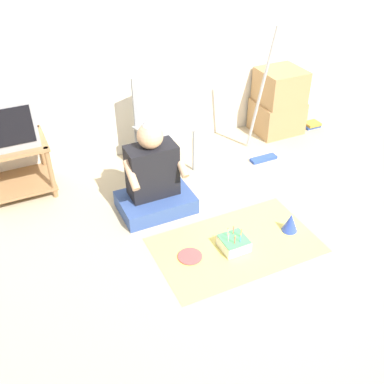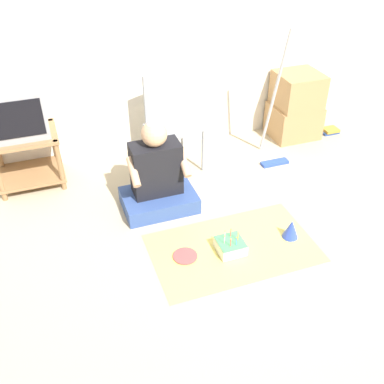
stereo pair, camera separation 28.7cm
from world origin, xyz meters
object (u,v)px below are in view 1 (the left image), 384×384
dust_mop (262,120)px  party_hat_blue (290,222)px  folding_chair (158,117)px  birthday_cake (234,243)px  paper_plate (190,256)px  tv (4,120)px  book_pile (312,125)px  cardboard_box_stack (279,102)px  person_seated (154,180)px

dust_mop → party_hat_blue: dust_mop is taller
folding_chair → birthday_cake: 1.46m
paper_plate → folding_chair: bearing=77.3°
folding_chair → birthday_cake: (0.05, -1.38, -0.47)m
tv → folding_chair: bearing=-6.2°
book_pile → party_hat_blue: 1.93m
dust_mop → paper_plate: size_ratio=7.16×
book_pile → party_hat_blue: size_ratio=1.18×
cardboard_box_stack → birthday_cake: bearing=-133.0°
birthday_cake → party_hat_blue: size_ratio=1.26×
tv → person_seated: (1.01, -0.77, -0.43)m
book_pile → cardboard_box_stack: bearing=166.0°
dust_mop → person_seated: 1.34m
book_pile → birthday_cake: birthday_cake is taller
person_seated → paper_plate: size_ratio=4.68×
tv → party_hat_blue: size_ratio=2.92×
tv → birthday_cake: bearing=-48.2°
cardboard_box_stack → dust_mop: dust_mop is taller
book_pile → paper_plate: 2.56m
tv → cardboard_box_stack: (2.76, -0.02, -0.37)m
party_hat_blue → paper_plate: party_hat_blue is taller
person_seated → party_hat_blue: 1.18m
person_seated → tv: bearing=142.7°
folding_chair → birthday_cake: folding_chair is taller
party_hat_blue → tv: bearing=140.8°
dust_mop → person_seated: bearing=-164.6°
person_seated → birthday_cake: person_seated is taller
cardboard_box_stack → book_pile: 0.54m
cardboard_box_stack → tv: bearing=179.6°
tv → paper_plate: size_ratio=2.52×
folding_chair → person_seated: size_ratio=1.05×
person_seated → dust_mop: bearing=15.4°
cardboard_box_stack → dust_mop: bearing=-140.1°
person_seated → cardboard_box_stack: bearing=23.1°
tv → birthday_cake: tv is taller
paper_plate → party_hat_blue: bearing=-4.3°
person_seated → paper_plate: person_seated is taller
cardboard_box_stack → book_pile: size_ratio=3.73×
tv → book_pile: 3.27m
person_seated → book_pile: bearing=16.4°
book_pile → birthday_cake: size_ratio=0.94×
folding_chair → party_hat_blue: folding_chair is taller
folding_chair → birthday_cake: bearing=-87.9°
cardboard_box_stack → folding_chair: bearing=-175.1°
cardboard_box_stack → person_seated: bearing=-156.9°
paper_plate → tv: bearing=124.7°
cardboard_box_stack → person_seated: (-1.76, -0.75, -0.06)m
tv → paper_plate: 1.92m
folding_chair → person_seated: (-0.30, -0.62, -0.23)m
cardboard_box_stack → paper_plate: 2.30m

